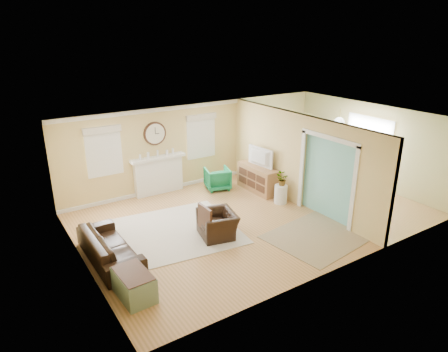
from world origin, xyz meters
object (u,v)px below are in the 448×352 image
(eames_chair, at_px, (218,224))
(green_chair, at_px, (217,179))
(sofa, at_px, (110,247))
(credenza, at_px, (258,179))
(dining_table, at_px, (323,182))

(eames_chair, height_order, green_chair, green_chair)
(sofa, distance_m, eames_chair, 2.56)
(eames_chair, bearing_deg, sofa, -85.05)
(sofa, relative_size, credenza, 1.44)
(eames_chair, relative_size, credenza, 0.63)
(green_chair, height_order, dining_table, green_chair)
(eames_chair, bearing_deg, credenza, 137.35)
(sofa, height_order, credenza, credenza)
(green_chair, xyz_separation_m, dining_table, (2.56, -2.01, -0.02))
(eames_chair, xyz_separation_m, green_chair, (1.62, 2.59, 0.03))
(green_chair, height_order, credenza, credenza)
(dining_table, bearing_deg, credenza, 56.78)
(green_chair, bearing_deg, sofa, 44.33)
(eames_chair, bearing_deg, green_chair, 160.87)
(dining_table, bearing_deg, sofa, 95.37)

